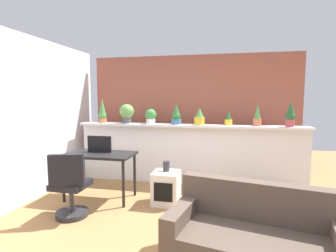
# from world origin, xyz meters

# --- Properties ---
(ground_plane) EXTENTS (12.00, 12.00, 0.00)m
(ground_plane) POSITION_xyz_m (0.00, 0.00, 0.00)
(ground_plane) COLOR #9E7042
(divider_wall) EXTENTS (4.23, 0.16, 1.10)m
(divider_wall) POSITION_xyz_m (0.00, 2.00, 0.55)
(divider_wall) COLOR silver
(divider_wall) RESTS_ON ground
(plant_shelf) EXTENTS (4.23, 0.34, 0.04)m
(plant_shelf) POSITION_xyz_m (0.00, 1.96, 1.12)
(plant_shelf) COLOR silver
(plant_shelf) RESTS_ON divider_wall
(brick_wall_behind) EXTENTS (4.23, 0.10, 2.50)m
(brick_wall_behind) POSITION_xyz_m (0.00, 2.60, 1.25)
(brick_wall_behind) COLOR #9E5442
(brick_wall_behind) RESTS_ON ground
(side_wall_left) EXTENTS (0.12, 4.40, 2.60)m
(side_wall_left) POSITION_xyz_m (-2.37, 0.40, 1.30)
(side_wall_left) COLOR silver
(side_wall_left) RESTS_ON ground
(potted_plant_0) EXTENTS (0.16, 0.16, 0.48)m
(potted_plant_0) POSITION_xyz_m (-1.71, 1.96, 1.35)
(potted_plant_0) COLOR #C66B42
(potted_plant_0) RESTS_ON plant_shelf
(potted_plant_1) EXTENTS (0.28, 0.28, 0.37)m
(potted_plant_1) POSITION_xyz_m (-1.20, 1.96, 1.35)
(potted_plant_1) COLOR #4C4C51
(potted_plant_1) RESTS_ON plant_shelf
(potted_plant_2) EXTENTS (0.22, 0.22, 0.28)m
(potted_plant_2) POSITION_xyz_m (-0.73, 1.99, 1.28)
(potted_plant_2) COLOR silver
(potted_plant_2) RESTS_ON plant_shelf
(potted_plant_3) EXTENTS (0.19, 0.19, 0.38)m
(potted_plant_3) POSITION_xyz_m (-0.22, 1.96, 1.30)
(potted_plant_3) COLOR #386B84
(potted_plant_3) RESTS_ON plant_shelf
(potted_plant_4) EXTENTS (0.19, 0.19, 0.31)m
(potted_plant_4) POSITION_xyz_m (0.21, 1.94, 1.28)
(potted_plant_4) COLOR gold
(potted_plant_4) RESTS_ON plant_shelf
(potted_plant_5) EXTENTS (0.14, 0.14, 0.28)m
(potted_plant_5) POSITION_xyz_m (0.73, 1.99, 1.26)
(potted_plant_5) COLOR gold
(potted_plant_5) RESTS_ON plant_shelf
(potted_plant_6) EXTENTS (0.14, 0.14, 0.39)m
(potted_plant_6) POSITION_xyz_m (1.23, 1.99, 1.31)
(potted_plant_6) COLOR #C66B42
(potted_plant_6) RESTS_ON plant_shelf
(potted_plant_7) EXTENTS (0.16, 0.16, 0.43)m
(potted_plant_7) POSITION_xyz_m (1.75, 1.93, 1.34)
(potted_plant_7) COLOR #B7474C
(potted_plant_7) RESTS_ON plant_shelf
(desk) EXTENTS (1.10, 0.60, 0.75)m
(desk) POSITION_xyz_m (-1.28, 0.94, 0.67)
(desk) COLOR black
(desk) RESTS_ON ground
(tv_monitor) EXTENTS (0.40, 0.04, 0.26)m
(tv_monitor) POSITION_xyz_m (-1.32, 1.02, 0.88)
(tv_monitor) COLOR black
(tv_monitor) RESTS_ON desk
(office_chair) EXTENTS (0.50, 0.50, 0.91)m
(office_chair) POSITION_xyz_m (-1.35, 0.20, 0.39)
(office_chair) COLOR #262628
(office_chair) RESTS_ON ground
(side_cube_shelf) EXTENTS (0.40, 0.41, 0.50)m
(side_cube_shelf) POSITION_xyz_m (-0.19, 0.96, 0.25)
(side_cube_shelf) COLOR silver
(side_cube_shelf) RESTS_ON ground
(vase_on_shelf) EXTENTS (0.10, 0.10, 0.16)m
(vase_on_shelf) POSITION_xyz_m (-0.20, 1.02, 0.58)
(vase_on_shelf) COLOR #2D2D33
(vase_on_shelf) RESTS_ON side_cube_shelf
(couch) EXTENTS (1.68, 1.06, 0.80)m
(couch) POSITION_xyz_m (0.96, -0.45, 0.28)
(couch) COLOR brown
(couch) RESTS_ON ground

